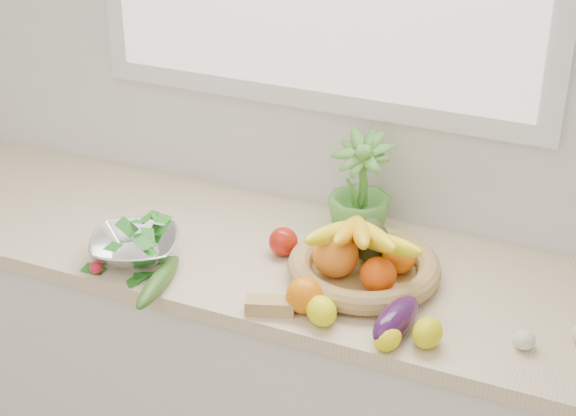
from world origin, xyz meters
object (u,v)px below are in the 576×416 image
at_px(apple, 283,242).
at_px(cucumber, 158,282).
at_px(potted_herb, 360,188).
at_px(colander_with_spinach, 134,241).
at_px(eggplant, 396,320).
at_px(fruit_basket, 363,259).

xyz_separation_m(apple, cucumber, (-0.21, -0.28, -0.02)).
relative_size(cucumber, potted_herb, 0.79).
relative_size(apple, colander_with_spinach, 0.26).
relative_size(eggplant, colander_with_spinach, 0.64).
xyz_separation_m(eggplant, fruit_basket, (-0.15, 0.19, 0.02)).
xyz_separation_m(potted_herb, colander_with_spinach, (-0.47, -0.38, -0.08)).
bearing_deg(potted_herb, eggplant, -59.84).
bearing_deg(potted_herb, colander_with_spinach, -141.53).
distance_m(apple, cucumber, 0.35).
relative_size(eggplant, potted_herb, 0.61).
height_order(potted_herb, colander_with_spinach, potted_herb).
relative_size(cucumber, fruit_basket, 0.49).
bearing_deg(cucumber, eggplant, 5.96).
bearing_deg(fruit_basket, cucumber, -150.30).
distance_m(cucumber, colander_with_spinach, 0.16).
distance_m(eggplant, potted_herb, 0.48).
height_order(potted_herb, fruit_basket, potted_herb).
height_order(cucumber, fruit_basket, fruit_basket).
bearing_deg(colander_with_spinach, eggplant, -2.24).
relative_size(apple, potted_herb, 0.25).
height_order(cucumber, colander_with_spinach, colander_with_spinach).
height_order(eggplant, fruit_basket, fruit_basket).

